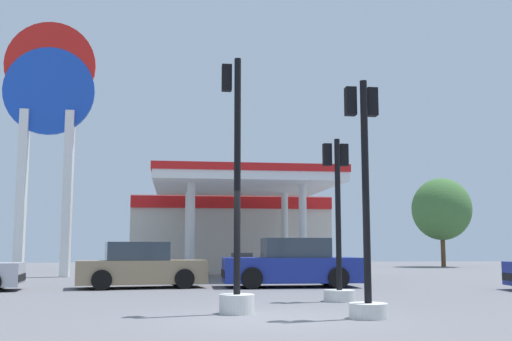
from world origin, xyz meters
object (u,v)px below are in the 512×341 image
at_px(traffic_signal_2, 366,228).
at_px(station_pole_sign, 48,112).
at_px(tree_2, 442,209).
at_px(tree_1, 201,197).
at_px(traffic_signal_1, 338,245).
at_px(traffic_signal_0, 236,241).
at_px(car_3, 140,267).
at_px(car_0, 291,265).

bearing_deg(traffic_signal_2, station_pole_sign, 118.61).
bearing_deg(tree_2, tree_1, -174.02).
height_order(traffic_signal_1, tree_2, tree_2).
xyz_separation_m(traffic_signal_1, tree_2, (14.48, 25.55, 2.61)).
bearing_deg(traffic_signal_0, station_pole_sign, 113.60).
relative_size(car_3, tree_2, 0.72).
bearing_deg(station_pole_sign, car_0, -40.17).
distance_m(station_pole_sign, tree_1, 12.79).
xyz_separation_m(car_0, traffic_signal_2, (-0.32, -9.25, 0.95)).
bearing_deg(tree_1, tree_2, 5.98).
bearing_deg(traffic_signal_2, car_3, 116.77).
bearing_deg(station_pole_sign, traffic_signal_0, -66.40).
bearing_deg(station_pole_sign, traffic_signal_2, -61.39).
distance_m(car_0, traffic_signal_2, 9.30).
distance_m(car_0, traffic_signal_0, 8.59).
relative_size(car_3, tree_1, 0.66).
bearing_deg(car_0, car_3, 177.82).
xyz_separation_m(car_0, tree_2, (14.61, 19.96, 3.26)).
xyz_separation_m(station_pole_sign, traffic_signal_2, (9.62, -17.64, -5.95)).
distance_m(station_pole_sign, traffic_signal_1, 18.32).
height_order(traffic_signal_2, tree_2, tree_2).
distance_m(traffic_signal_0, traffic_signal_2, 2.67).
relative_size(traffic_signal_0, traffic_signal_1, 1.30).
bearing_deg(traffic_signal_2, tree_2, 62.93).
bearing_deg(traffic_signal_0, tree_1, 89.14).
bearing_deg(traffic_signal_2, traffic_signal_1, 83.06).
bearing_deg(traffic_signal_0, car_3, 105.83).
relative_size(car_0, car_3, 1.05).
xyz_separation_m(car_3, tree_2, (19.69, 19.77, 3.32)).
xyz_separation_m(traffic_signal_1, tree_1, (-2.46, 23.78, 3.13)).
height_order(traffic_signal_1, tree_1, tree_1).
bearing_deg(car_0, traffic_signal_2, -91.96).
bearing_deg(tree_1, car_0, -82.70).
xyz_separation_m(station_pole_sign, traffic_signal_0, (7.21, -16.50, -6.18)).
distance_m(station_pole_sign, car_3, 11.80).
distance_m(car_3, traffic_signal_1, 7.82).
relative_size(car_0, tree_1, 0.69).
relative_size(station_pole_sign, traffic_signal_0, 2.25).
bearing_deg(car_0, traffic_signal_0, -108.57).
height_order(station_pole_sign, car_0, station_pole_sign).
bearing_deg(station_pole_sign, tree_1, 52.19).
height_order(station_pole_sign, traffic_signal_1, station_pole_sign).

